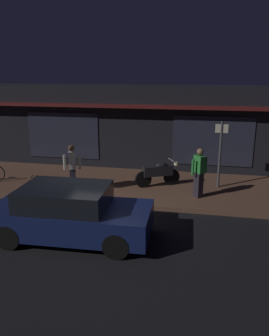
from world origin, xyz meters
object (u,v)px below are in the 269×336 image
(person_photographer, at_px, (72,167))
(parked_car_near, at_px, (70,213))
(person_bystander, at_px, (199,172))
(sign_post, at_px, (220,151))
(motorcycle, at_px, (159,173))

(person_photographer, relative_size, parked_car_near, 0.40)
(person_bystander, height_order, sign_post, sign_post)
(motorcycle, distance_m, person_bystander, 1.73)
(person_bystander, xyz_separation_m, parked_car_near, (-3.22, -3.34, -0.32))
(motorcycle, relative_size, parked_car_near, 0.38)
(person_photographer, distance_m, person_bystander, 4.30)
(motorcycle, bearing_deg, person_bystander, -31.13)
(person_bystander, distance_m, parked_car_near, 4.65)
(person_bystander, height_order, parked_car_near, person_bystander)
(person_photographer, height_order, parked_car_near, person_photographer)
(motorcycle, height_order, person_photographer, person_photographer)
(sign_post, bearing_deg, person_photographer, -163.33)
(person_bystander, relative_size, sign_post, 0.70)
(motorcycle, xyz_separation_m, sign_post, (2.14, 0.30, 0.86))
(person_photographer, relative_size, person_bystander, 1.00)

